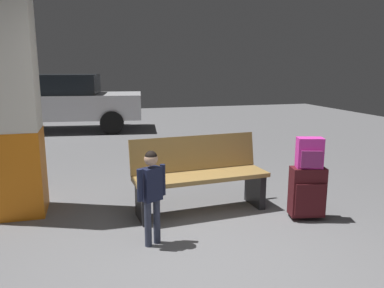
# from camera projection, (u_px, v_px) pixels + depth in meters

# --- Properties ---
(ground_plane) EXTENTS (18.00, 18.00, 0.10)m
(ground_plane) POSITION_uv_depth(u_px,v_px,m) (143.00, 164.00, 6.96)
(ground_plane) COLOR slate
(structural_pillar) EXTENTS (0.57, 0.57, 3.09)m
(structural_pillar) POSITION_uv_depth(u_px,v_px,m) (10.00, 83.00, 4.21)
(structural_pillar) COLOR orange
(structural_pillar) RESTS_ON ground_plane
(bench) EXTENTS (1.64, 0.65, 0.89)m
(bench) POSITION_uv_depth(u_px,v_px,m) (199.00, 175.00, 4.52)
(bench) COLOR #9E7A42
(bench) RESTS_ON ground_plane
(suitcase) EXTENTS (0.41, 0.30, 0.60)m
(suitcase) POSITION_uv_depth(u_px,v_px,m) (307.00, 192.00, 4.27)
(suitcase) COLOR #471419
(suitcase) RESTS_ON ground_plane
(backpack_bright) EXTENTS (0.31, 0.26, 0.34)m
(backpack_bright) POSITION_uv_depth(u_px,v_px,m) (310.00, 153.00, 4.18)
(backpack_bright) COLOR #D833A5
(backpack_bright) RESTS_ON suitcase
(child) EXTENTS (0.29, 0.18, 0.94)m
(child) POSITION_uv_depth(u_px,v_px,m) (151.00, 188.00, 3.60)
(child) COLOR #33384C
(child) RESTS_ON ground_plane
(parked_car_far) EXTENTS (4.29, 2.24, 1.51)m
(parked_car_far) POSITION_uv_depth(u_px,v_px,m) (63.00, 101.00, 10.21)
(parked_car_far) COLOR silver
(parked_car_far) RESTS_ON ground_plane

